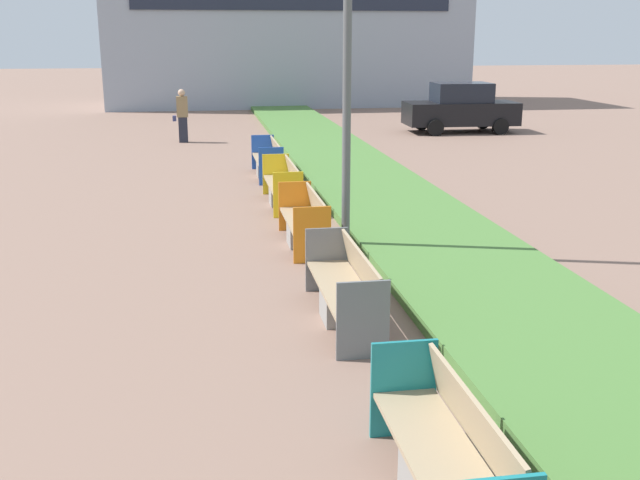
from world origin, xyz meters
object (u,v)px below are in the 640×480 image
(bench_grey_frame, at_px, (346,293))
(street_lamp_post, at_px, (348,12))
(bench_orange_frame, at_px, (305,225))
(bench_blue_frame, at_px, (268,162))
(pedestrian_walking, at_px, (182,115))
(bench_teal_frame, at_px, (445,462))
(parked_car_distant, at_px, (461,108))
(bench_yellow_frame, at_px, (284,188))

(bench_grey_frame, height_order, street_lamp_post, street_lamp_post)
(bench_orange_frame, relative_size, bench_blue_frame, 0.92)
(bench_grey_frame, distance_m, pedestrian_walking, 17.49)
(bench_blue_frame, distance_m, pedestrian_walking, 7.30)
(bench_teal_frame, bearing_deg, parked_car_distant, 70.15)
(bench_teal_frame, relative_size, pedestrian_walking, 1.23)
(bench_orange_frame, distance_m, street_lamp_post, 3.69)
(bench_blue_frame, relative_size, parked_car_distant, 0.56)
(street_lamp_post, xyz_separation_m, parked_car_distant, (7.50, 15.36, -3.04))
(bench_teal_frame, height_order, pedestrian_walking, pedestrian_walking)
(bench_yellow_frame, xyz_separation_m, street_lamp_post, (0.61, -3.90, 3.58))
(bench_grey_frame, xyz_separation_m, bench_blue_frame, (-0.00, 10.42, -0.00))
(bench_grey_frame, bearing_deg, bench_orange_frame, 90.05)
(bench_orange_frame, bearing_deg, bench_teal_frame, -90.00)
(bench_teal_frame, height_order, bench_yellow_frame, same)
(bench_grey_frame, bearing_deg, bench_teal_frame, -90.04)
(bench_blue_frame, xyz_separation_m, parked_car_distant, (8.11, 8.02, 0.54))
(bench_grey_frame, height_order, bench_blue_frame, same)
(bench_grey_frame, bearing_deg, pedestrian_walking, 97.54)
(street_lamp_post, height_order, pedestrian_walking, street_lamp_post)
(bench_blue_frame, bearing_deg, bench_orange_frame, -90.02)
(bench_orange_frame, height_order, bench_blue_frame, same)
(bench_yellow_frame, relative_size, parked_car_distant, 0.57)
(bench_grey_frame, distance_m, bench_yellow_frame, 6.97)
(bench_yellow_frame, height_order, bench_blue_frame, same)
(bench_orange_frame, xyz_separation_m, bench_blue_frame, (0.00, 6.75, 0.01))
(bench_grey_frame, xyz_separation_m, parked_car_distant, (8.11, 18.44, 0.53))
(bench_teal_frame, xyz_separation_m, parked_car_distant, (8.11, 22.47, 0.54))
(bench_yellow_frame, bearing_deg, bench_orange_frame, -90.04)
(bench_teal_frame, distance_m, bench_orange_frame, 7.70)
(bench_blue_frame, bearing_deg, street_lamp_post, -85.26)
(bench_teal_frame, relative_size, bench_yellow_frame, 0.92)
(bench_teal_frame, bearing_deg, street_lamp_post, 85.09)
(bench_orange_frame, xyz_separation_m, pedestrian_walking, (-2.29, 13.65, 0.56))
(bench_teal_frame, xyz_separation_m, bench_blue_frame, (0.00, 14.45, 0.00))
(bench_orange_frame, bearing_deg, street_lamp_post, -44.33)
(parked_car_distant, bearing_deg, bench_blue_frame, -133.35)
(bench_yellow_frame, relative_size, street_lamp_post, 0.34)
(bench_orange_frame, distance_m, bench_blue_frame, 6.75)
(bench_grey_frame, xyz_separation_m, street_lamp_post, (0.61, 3.08, 3.58))
(bench_teal_frame, bearing_deg, bench_yellow_frame, 89.99)
(street_lamp_post, distance_m, pedestrian_walking, 14.85)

